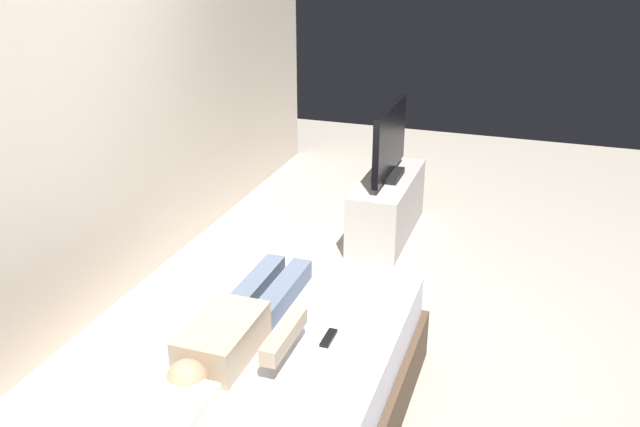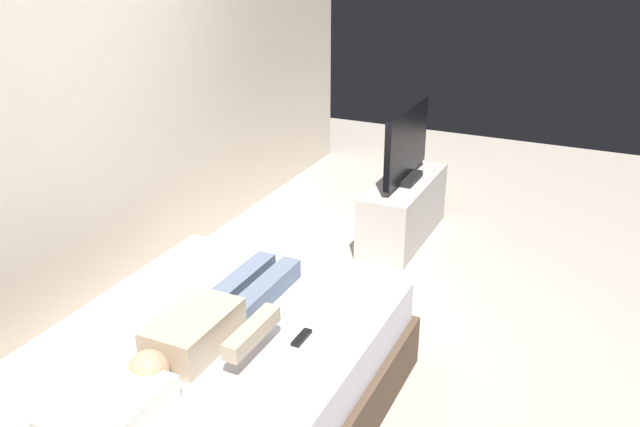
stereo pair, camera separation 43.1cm
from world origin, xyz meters
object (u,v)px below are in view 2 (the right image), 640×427
object	(u,v)px
bed	(209,384)
tv	(406,146)
tv_stand	(403,210)
remote	(302,338)
person	(212,321)
pillow	(109,409)

from	to	relation	value
bed	tv	bearing A→B (deg)	-2.94
tv_stand	tv	size ratio (longest dim) A/B	1.25
bed	remote	distance (m)	0.55
person	bed	bearing A→B (deg)	139.78
bed	tv	size ratio (longest dim) A/B	2.26
remote	tv	world-z (taller)	tv
remote	tv_stand	world-z (taller)	remote
pillow	bed	bearing A→B (deg)	0.00
bed	remote	xyz separation A→B (m)	(0.18, -0.43, 0.29)
pillow	tv	xyz separation A→B (m)	(3.27, -0.13, 0.18)
bed	tv_stand	size ratio (longest dim) A/B	1.81
bed	tv_stand	xyz separation A→B (m)	(2.60, -0.13, -0.01)
pillow	person	size ratio (longest dim) A/B	0.38
pillow	remote	world-z (taller)	pillow
pillow	tv	world-z (taller)	tv
person	remote	size ratio (longest dim) A/B	8.40
bed	tv	xyz separation A→B (m)	(2.60, -0.13, 0.52)
person	tv	bearing A→B (deg)	-2.43
tv_stand	tv	world-z (taller)	tv
remote	tv_stand	size ratio (longest dim) A/B	0.14
remote	person	bearing A→B (deg)	110.47
remote	tv_stand	xyz separation A→B (m)	(2.42, 0.30, -0.30)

